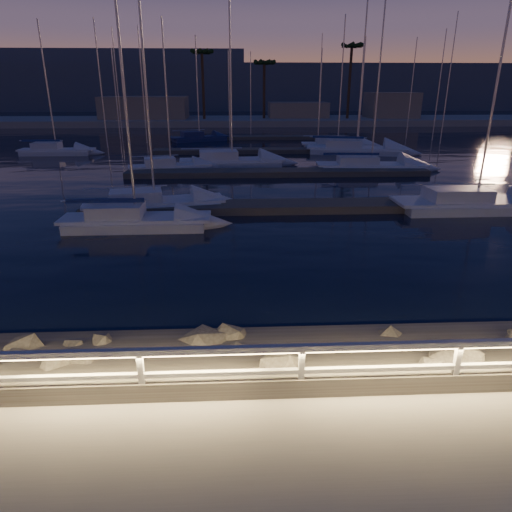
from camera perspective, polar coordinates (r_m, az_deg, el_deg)
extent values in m
plane|color=gray|center=(9.70, 17.81, -15.60)|extent=(400.00, 400.00, 0.00)
cube|color=gray|center=(8.06, 24.31, -26.33)|extent=(240.00, 5.00, 0.20)
cube|color=#6D665D|center=(11.02, 14.99, -12.39)|extent=(240.00, 3.45, 1.29)
plane|color=black|center=(87.54, -0.68, 16.47)|extent=(320.00, 320.00, 0.00)
plane|color=black|center=(10.43, 17.05, -20.97)|extent=(400.00, 400.00, 0.00)
cube|color=silver|center=(9.03, -14.14, -14.25)|extent=(0.11, 0.11, 1.00)
cube|color=silver|center=(8.94, 5.68, -14.08)|extent=(0.11, 0.11, 1.00)
cube|color=silver|center=(9.80, 23.75, -12.51)|extent=(0.11, 0.11, 1.00)
cube|color=silver|center=(9.16, 18.49, -10.52)|extent=(44.00, 0.12, 0.12)
cube|color=silver|center=(9.42, 18.14, -13.13)|extent=(44.00, 0.09, 0.09)
cube|color=#FFC872|center=(9.18, 18.48, -11.01)|extent=(44.00, 0.04, 0.03)
sphere|color=#6D665D|center=(10.76, -21.11, -13.12)|extent=(0.78, 0.78, 0.78)
cube|color=#5A524A|center=(24.23, 4.97, 6.19)|extent=(22.00, 2.00, 0.40)
cube|color=#5A524A|center=(33.95, 2.76, 10.37)|extent=(22.00, 2.00, 0.40)
cube|color=#5A524A|center=(45.77, 1.32, 13.02)|extent=(22.00, 2.00, 0.40)
cube|color=#5A524A|center=(57.67, 0.46, 14.57)|extent=(22.00, 2.00, 0.40)
cube|color=gray|center=(81.54, -0.52, 16.45)|extent=(160.00, 14.00, 1.20)
cube|color=gray|center=(82.69, -13.69, 17.35)|extent=(14.00, 8.00, 4.00)
cube|color=gray|center=(83.14, 5.24, 17.49)|extent=(10.00, 6.00, 3.00)
cube|color=gray|center=(85.77, 16.52, 17.40)|extent=(8.00, 7.00, 4.60)
cylinder|color=#453220|center=(79.41, -6.64, 20.44)|extent=(0.44, 0.44, 10.50)
cylinder|color=#453220|center=(80.44, 1.02, 20.03)|extent=(0.44, 0.44, 9.00)
cylinder|color=#453220|center=(81.56, 11.61, 20.54)|extent=(0.44, 0.44, 11.50)
cube|color=#3C485D|center=(137.31, -1.51, 19.85)|extent=(220.00, 30.00, 14.00)
cube|color=#3C485D|center=(157.84, -25.29, 18.84)|extent=(120.00, 25.00, 18.00)
cube|color=silver|center=(21.75, -14.67, 3.79)|extent=(6.26, 2.14, 0.53)
cube|color=silver|center=(21.66, -14.75, 4.64)|extent=(6.78, 1.83, 0.14)
cube|color=silver|center=(21.76, -17.08, 5.41)|extent=(2.44, 1.58, 0.63)
cylinder|color=#AAAAAF|center=(20.91, -16.18, 19.34)|extent=(0.12, 0.12, 10.84)
cylinder|color=#AAAAAF|center=(21.76, -18.32, 6.58)|extent=(3.90, 0.11, 0.08)
cube|color=silver|center=(26.74, 25.73, 5.48)|extent=(7.97, 2.76, 0.57)
cube|color=silver|center=(26.66, 25.85, 6.23)|extent=(8.62, 2.38, 0.16)
cube|color=silver|center=(26.07, 23.85, 7.08)|extent=(3.11, 2.03, 0.68)
cylinder|color=#AAAAAF|center=(26.10, 28.36, 21.21)|extent=(0.12, 0.12, 13.77)
cylinder|color=#AAAAAF|center=(25.72, 22.91, 8.24)|extent=(4.96, 0.16, 0.08)
cube|color=silver|center=(36.10, -10.55, 10.59)|extent=(6.11, 3.24, 0.49)
cube|color=silver|center=(36.05, -10.58, 11.08)|extent=(6.51, 3.07, 0.13)
cube|color=silver|center=(35.94, -11.91, 11.47)|extent=(2.54, 1.94, 0.58)
cylinder|color=#AAAAAF|center=(35.61, -11.14, 19.25)|extent=(0.11, 0.11, 10.10)
cylinder|color=#AAAAAF|center=(35.84, -12.62, 12.12)|extent=(3.55, 0.91, 0.07)
cube|color=silver|center=(24.72, -12.48, 5.95)|extent=(6.98, 3.47, 0.52)
cube|color=silver|center=(24.64, -12.53, 6.70)|extent=(7.46, 3.24, 0.14)
cube|color=silver|center=(24.57, -14.76, 7.26)|extent=(2.87, 2.14, 0.61)
cylinder|color=#AAAAAF|center=(23.98, -13.68, 20.47)|extent=(0.11, 0.11, 11.58)
cylinder|color=#AAAAAF|center=(24.49, -15.96, 8.24)|extent=(4.11, 0.88, 0.08)
cube|color=silver|center=(46.20, 12.42, 12.57)|extent=(9.14, 4.83, 0.63)
cube|color=silver|center=(46.15, 12.45, 13.06)|extent=(9.74, 4.57, 0.17)
cube|color=silver|center=(46.08, 10.95, 13.66)|extent=(3.80, 2.90, 0.74)
cylinder|color=#AAAAAF|center=(45.85, 13.24, 22.59)|extent=(0.14, 0.14, 15.11)
cylinder|color=#AAAAAF|center=(46.02, 10.22, 14.41)|extent=(5.31, 1.34, 0.09)
cube|color=silver|center=(48.31, -23.59, 11.70)|extent=(6.36, 2.14, 0.54)
cube|color=silver|center=(48.27, -23.65, 12.10)|extent=(6.89, 1.83, 0.15)
cube|color=silver|center=(48.54, -24.70, 12.40)|extent=(2.48, 1.60, 0.64)
cylinder|color=#AAAAAF|center=(47.93, -24.65, 18.71)|extent=(0.12, 0.12, 11.03)
cylinder|color=#AAAAAF|center=(48.65, -25.29, 12.92)|extent=(3.97, 0.09, 0.08)
cube|color=silver|center=(37.85, -3.00, 11.34)|extent=(7.97, 3.25, 0.61)
cube|color=silver|center=(37.79, -3.01, 11.92)|extent=(8.58, 2.92, 0.17)
cube|color=silver|center=(37.66, -4.70, 12.44)|extent=(3.18, 2.20, 0.72)
cylinder|color=#AAAAAF|center=(37.39, -3.22, 22.36)|extent=(0.13, 0.13, 13.49)
cylinder|color=#AAAAAF|center=(37.56, -5.57, 13.24)|extent=(4.85, 0.51, 0.09)
cube|color=silver|center=(50.11, 10.14, 13.31)|extent=(7.11, 2.89, 0.50)
cube|color=silver|center=(50.08, 10.17, 13.67)|extent=(7.66, 2.59, 0.14)
cube|color=silver|center=(49.92, 9.06, 14.08)|extent=(2.84, 1.96, 0.59)
cylinder|color=#AAAAAF|center=(49.75, 10.63, 20.68)|extent=(0.11, 0.11, 12.05)
cylinder|color=#AAAAAF|center=(49.82, 8.52, 14.63)|extent=(4.33, 0.44, 0.07)
cube|color=silver|center=(36.96, 14.15, 10.54)|extent=(7.81, 3.07, 0.51)
cube|color=silver|center=(36.91, 14.19, 11.04)|extent=(8.43, 2.73, 0.14)
cube|color=silver|center=(36.64, 12.58, 11.62)|extent=(3.10, 2.11, 0.61)
cylinder|color=#AAAAAF|center=(36.49, 15.17, 21.52)|extent=(0.11, 0.11, 13.30)
cylinder|color=#AAAAAF|center=(36.48, 11.80, 12.38)|extent=(4.78, 0.40, 0.07)
cube|color=navy|center=(56.24, -7.07, 14.22)|extent=(6.55, 4.41, 0.53)
cube|color=navy|center=(56.21, -7.08, 14.56)|extent=(6.90, 4.33, 0.14)
cube|color=navy|center=(55.89, -7.96, 14.84)|extent=(2.85, 2.40, 0.63)
cylinder|color=#AAAAAF|center=(55.92, -7.34, 20.19)|extent=(0.12, 0.12, 10.83)
cylinder|color=#AAAAAF|center=(55.71, -8.42, 15.30)|extent=(3.60, 1.63, 0.08)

